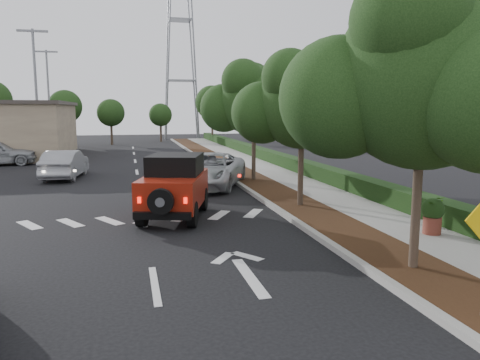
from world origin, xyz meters
name	(u,v)px	position (x,y,z in m)	size (l,w,h in m)	color
ground	(155,285)	(0.00, 0.00, 0.00)	(120.00, 120.00, 0.00)	black
curb	(239,184)	(4.60, 12.00, 0.07)	(0.20, 70.00, 0.15)	#9E9B93
planting_strip	(259,183)	(5.60, 12.00, 0.06)	(1.80, 70.00, 0.12)	black
sidewalk	(297,182)	(7.50, 12.00, 0.06)	(2.00, 70.00, 0.12)	gray
hedge	(323,174)	(8.90, 12.00, 0.40)	(0.80, 70.00, 0.80)	black
transmission_tower	(182,139)	(6.00, 48.00, 0.00)	(7.00, 4.00, 28.00)	slate
street_tree_near	(412,272)	(5.60, -0.50, 0.00)	(3.80, 3.80, 5.92)	black
street_tree_mid	(300,208)	(5.60, 6.50, 0.00)	(3.20, 3.20, 5.32)	black
street_tree_far	(254,182)	(5.60, 13.00, 0.00)	(3.40, 3.40, 5.62)	black
light_pole_a	(41,160)	(-6.50, 26.00, 0.00)	(2.00, 0.22, 9.00)	slate
light_pole_b	(52,148)	(-7.50, 38.00, 0.00)	(2.00, 0.22, 9.00)	slate
red_jeep	(175,185)	(1.05, 6.19, 1.05)	(2.75, 4.23, 2.07)	black
silver_suv_ahead	(210,170)	(3.20, 11.93, 0.78)	(2.59, 5.61, 1.56)	#B5B8BD
silver_sedan_oncoming	(65,164)	(-3.68, 16.44, 0.74)	(1.56, 4.49, 1.48)	#94959A
terracotta_planter	(433,212)	(7.73, 1.82, 0.73)	(0.62, 0.62, 1.08)	brown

